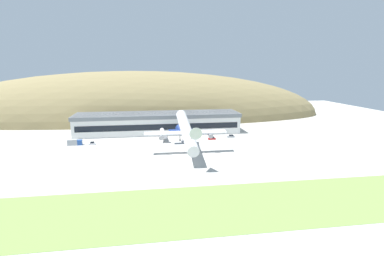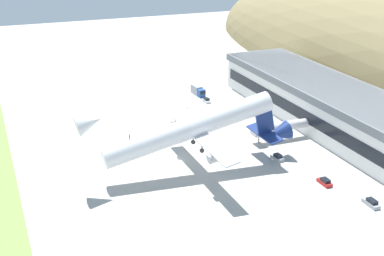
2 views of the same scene
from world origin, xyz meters
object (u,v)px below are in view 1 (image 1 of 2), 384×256
service_car_0 (92,144)px  service_car_1 (231,136)px  cargo_airplane (186,131)px  fuel_truck (75,142)px  service_car_2 (185,141)px  jetway_0 (163,133)px  service_car_3 (212,138)px  traffic_cone_0 (96,148)px  terminal_building (158,122)px

service_car_0 → service_car_1: 78.62m
cargo_airplane → fuel_truck: size_ratio=7.26×
service_car_2 → fuel_truck: size_ratio=0.51×
jetway_0 → cargo_airplane: bearing=-72.2°
service_car_3 → traffic_cone_0: size_ratio=7.30×
service_car_2 → service_car_3: size_ratio=0.92×
service_car_2 → terminal_building: bearing=116.2°
traffic_cone_0 → fuel_truck: bearing=144.2°
service_car_2 → traffic_cone_0: bearing=-171.4°
cargo_airplane → service_car_1: size_ratio=12.24×
service_car_1 → fuel_truck: fuel_truck is taller
cargo_airplane → service_car_1: (30.74, 29.60, -10.50)m
service_car_3 → fuel_truck: 75.21m
cargo_airplane → fuel_truck: 62.61m
jetway_0 → fuel_truck: jetway_0 is taller
jetway_0 → service_car_3: (27.88, -3.27, -3.36)m
service_car_1 → fuel_truck: size_ratio=0.59×
terminal_building → service_car_2: terminal_building is taller
terminal_building → jetway_0: terminal_building is taller
traffic_cone_0 → service_car_0: bearing=112.0°
cargo_airplane → fuel_truck: (-56.72, 24.70, -9.66)m
fuel_truck → service_car_0: bearing=-3.7°
jetway_0 → cargo_airplane: 31.64m
service_car_0 → traffic_cone_0: bearing=-68.0°
service_car_3 → service_car_2: bearing=-168.4°
terminal_building → service_car_2: size_ratio=26.18×
service_car_2 → service_car_3: (16.29, 3.34, -0.03)m
jetway_0 → service_car_3: jetway_0 is taller
jetway_0 → traffic_cone_0: bearing=-158.7°
jetway_0 → service_car_1: 40.29m
service_car_1 → fuel_truck: 87.60m
jetway_0 → terminal_building: bearing=94.8°
cargo_airplane → service_car_2: bearing=84.5°
jetway_0 → cargo_airplane: size_ratio=0.31×
cargo_airplane → service_car_0: size_ratio=14.69×
service_car_1 → fuel_truck: (-87.46, -4.90, 0.83)m
service_car_2 → traffic_cone_0: service_car_2 is taller
service_car_0 → fuel_truck: bearing=176.3°
terminal_building → service_car_3: terminal_building is taller
jetway_0 → service_car_1: size_ratio=3.80×
terminal_building → jetway_0: 20.80m
terminal_building → fuel_truck: size_ratio=13.32×
service_car_2 → fuel_truck: fuel_truck is taller
traffic_cone_0 → service_car_2: bearing=8.6°
service_car_3 → service_car_1: bearing=16.0°
service_car_0 → fuel_truck: size_ratio=0.49×
jetway_0 → service_car_2: jetway_0 is taller
service_car_2 → fuel_truck: 58.94m
service_car_0 → traffic_cone_0: service_car_0 is taller
traffic_cone_0 → service_car_1: bearing=10.5°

